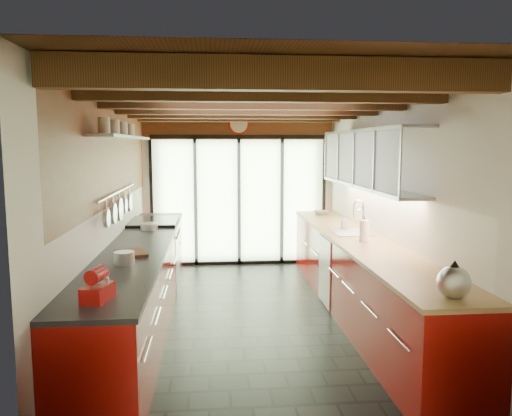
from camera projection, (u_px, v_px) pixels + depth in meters
name	position (u px, v px, depth m)	size (l,w,h in m)	color
ground	(252.00, 318.00, 5.83)	(5.50, 5.50, 0.00)	black
room_shell	(252.00, 177.00, 5.62)	(5.50, 5.50, 5.50)	silver
ceiling_beams	(250.00, 107.00, 5.89)	(3.14, 5.06, 4.90)	#593316
glass_door	(239.00, 166.00, 8.28)	(2.95, 0.10, 2.90)	#C6EAAD
left_counter	(141.00, 283.00, 5.66)	(0.68, 5.00, 0.92)	#9B100A
range_stove	(155.00, 254.00, 7.09)	(0.66, 0.90, 0.97)	silver
right_counter	(360.00, 277.00, 5.89)	(0.68, 5.00, 0.92)	#9B100A
sink_assembly	(352.00, 230.00, 6.22)	(0.45, 0.52, 0.43)	silver
upper_cabinets_right	(368.00, 159.00, 6.02)	(0.34, 3.00, 3.00)	silver
left_wall_fixtures	(122.00, 160.00, 5.64)	(0.28, 2.60, 0.96)	silver
stand_mixer	(98.00, 287.00, 3.52)	(0.21, 0.30, 0.25)	#B9110E
pot_large	(124.00, 258.00, 4.58)	(0.19, 0.19, 0.12)	silver
pot_small	(149.00, 226.00, 6.46)	(0.22, 0.22, 0.09)	silver
cutting_board	(131.00, 253.00, 4.99)	(0.26, 0.37, 0.03)	brown
kettle	(454.00, 280.00, 3.59)	(0.31, 0.33, 0.29)	silver
paper_towel	(364.00, 231.00, 5.68)	(0.14, 0.14, 0.29)	white
soap_bottle	(344.00, 222.00, 6.53)	(0.08, 0.08, 0.18)	silver
bowl	(321.00, 213.00, 7.90)	(0.23, 0.23, 0.06)	silver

